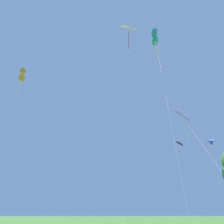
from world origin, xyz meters
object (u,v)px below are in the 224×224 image
kite_teal_box (155,38)px  kite_black_large (181,147)px  kite_yellow_diamond (128,34)px  kite_blue_delta (210,142)px  kite_pink_low (184,120)px  kite_orange_box (22,76)px

kite_teal_box → kite_black_large: kite_teal_box is taller
kite_yellow_diamond → kite_blue_delta: bearing=53.4°
kite_pink_low → kite_yellow_diamond: size_ratio=0.65×
kite_teal_box → kite_pink_low: 9.29m
kite_pink_low → kite_orange_box: bearing=155.5°
kite_pink_low → kite_blue_delta: (11.94, 20.11, 3.64)m
kite_orange_box → kite_yellow_diamond: size_ratio=1.14×
kite_orange_box → kite_teal_box: bearing=-33.6°
kite_teal_box → kite_yellow_diamond: (-3.03, -1.49, -0.90)m
kite_blue_delta → kite_orange_box: (-32.92, -10.55, 7.15)m
kite_pink_low → kite_blue_delta: bearing=59.3°
kite_pink_low → kite_yellow_diamond: bearing=-146.3°
kite_black_large → kite_pink_low: size_ratio=1.05×
kite_teal_box → kite_yellow_diamond: 3.49m
kite_black_large → kite_teal_box: bearing=-112.5°
kite_teal_box → kite_black_large: 22.42m
kite_orange_box → kite_yellow_diamond: bearing=-41.9°
kite_black_large → kite_orange_box: kite_orange_box is taller
kite_black_large → kite_pink_low: kite_black_large is taller
kite_pink_low → kite_yellow_diamond: kite_yellow_diamond is taller
kite_blue_delta → kite_yellow_diamond: size_ratio=0.76×
kite_blue_delta → kite_teal_box: bearing=-123.3°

